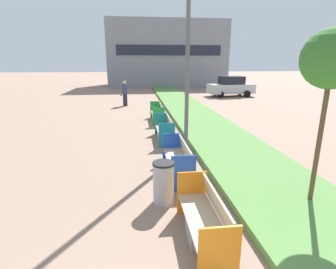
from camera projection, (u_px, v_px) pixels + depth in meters
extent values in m
cube|color=#568442|center=(206.00, 125.00, 13.02)|extent=(2.80, 120.00, 0.18)
cube|color=gray|center=(166.00, 55.00, 35.47)|extent=(15.20, 7.50, 8.23)
cube|color=#1E2333|center=(170.00, 50.00, 31.73)|extent=(12.77, 0.08, 1.20)
cube|color=gray|center=(202.00, 231.00, 4.67)|extent=(0.52, 0.60, 0.42)
cube|color=#BCAD8E|center=(203.00, 220.00, 4.61)|extent=(0.58, 1.84, 0.05)
cube|color=#BCAD8E|center=(218.00, 205.00, 4.57)|extent=(0.14, 1.76, 0.48)
cube|color=orange|center=(219.00, 256.00, 3.70)|extent=(0.62, 0.04, 0.94)
cube|color=orange|center=(192.00, 193.00, 5.50)|extent=(0.62, 0.04, 0.94)
cube|color=gray|center=(177.00, 167.00, 7.50)|extent=(0.52, 0.60, 0.42)
cube|color=#BCAD8E|center=(177.00, 160.00, 7.43)|extent=(0.58, 2.02, 0.05)
cube|color=#BCAD8E|center=(187.00, 151.00, 7.40)|extent=(0.14, 1.94, 0.48)
cube|color=blue|center=(183.00, 174.00, 6.44)|extent=(0.62, 0.04, 0.94)
cube|color=blue|center=(172.00, 147.00, 8.41)|extent=(0.62, 0.04, 0.94)
cube|color=gray|center=(164.00, 135.00, 10.84)|extent=(0.52, 0.60, 0.42)
cube|color=#BCAD8E|center=(164.00, 130.00, 10.78)|extent=(0.58, 1.95, 0.05)
cube|color=#BCAD8E|center=(171.00, 123.00, 10.75)|extent=(0.14, 1.87, 0.48)
cube|color=#197A7F|center=(167.00, 135.00, 9.82)|extent=(0.62, 0.04, 0.94)
cube|color=#197A7F|center=(162.00, 123.00, 11.73)|extent=(0.62, 0.04, 0.94)
cube|color=gray|center=(157.00, 117.00, 14.29)|extent=(0.52, 0.60, 0.42)
cube|color=#BCAD8E|center=(157.00, 113.00, 14.23)|extent=(0.58, 2.03, 0.05)
cube|color=#BCAD8E|center=(162.00, 108.00, 14.19)|extent=(0.14, 1.95, 0.48)
cube|color=#238C3D|center=(159.00, 116.00, 13.22)|extent=(0.62, 0.04, 0.94)
cube|color=#238C3D|center=(156.00, 109.00, 15.21)|extent=(0.62, 0.04, 0.94)
cylinder|color=#9EA0A5|center=(163.00, 184.00, 5.91)|extent=(0.47, 0.47, 0.93)
cylinder|color=black|center=(163.00, 163.00, 5.78)|extent=(0.49, 0.49, 0.05)
cylinder|color=#56595B|center=(188.00, 25.00, 8.47)|extent=(0.14, 0.14, 8.53)
cylinder|color=brown|center=(319.00, 145.00, 5.50)|extent=(0.10, 0.10, 2.86)
sphere|color=#38702D|center=(332.00, 59.00, 5.03)|extent=(1.18, 1.18, 1.18)
cube|color=#232633|center=(125.00, 100.00, 19.28)|extent=(0.30, 0.22, 0.87)
cube|color=navy|center=(125.00, 89.00, 19.07)|extent=(0.38, 0.24, 0.70)
sphere|color=tan|center=(124.00, 83.00, 18.95)|extent=(0.24, 0.24, 0.24)
cube|color=olive|center=(121.00, 95.00, 19.14)|extent=(0.12, 0.20, 0.18)
cube|color=#B7BABF|center=(231.00, 89.00, 24.58)|extent=(4.35, 2.15, 0.84)
cube|color=black|center=(231.00, 80.00, 24.37)|extent=(2.24, 1.74, 0.72)
cylinder|color=black|center=(247.00, 94.00, 23.98)|extent=(0.60, 0.20, 0.60)
cylinder|color=black|center=(240.00, 92.00, 25.70)|extent=(0.60, 0.20, 0.60)
cylinder|color=black|center=(221.00, 94.00, 23.69)|extent=(0.60, 0.20, 0.60)
cylinder|color=black|center=(215.00, 92.00, 25.41)|extent=(0.60, 0.20, 0.60)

